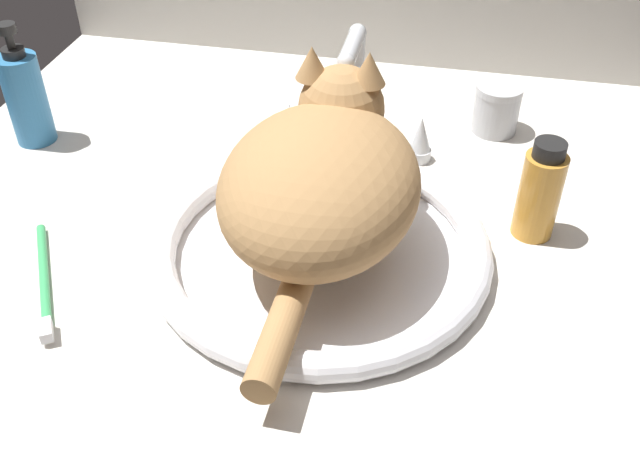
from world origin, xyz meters
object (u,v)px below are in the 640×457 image
at_px(faucet, 354,108).
at_px(cat, 324,174).
at_px(metal_jar, 497,108).
at_px(soap_pump_bottle, 26,97).
at_px(sink_basin, 320,247).
at_px(amber_bottle, 540,192).
at_px(toothbrush, 44,282).

distance_m(faucet, cat, 0.20).
distance_m(metal_jar, soap_pump_bottle, 0.64).
bearing_deg(sink_basin, metal_jar, 60.01).
height_order(metal_jar, amber_bottle, amber_bottle).
bearing_deg(soap_pump_bottle, amber_bottle, -5.87).
bearing_deg(toothbrush, faucet, 49.23).
relative_size(amber_bottle, toothbrush, 0.72).
bearing_deg(metal_jar, soap_pump_bottle, -165.85).
bearing_deg(cat, toothbrush, -155.65).
xyz_separation_m(cat, soap_pump_bottle, (-0.43, 0.14, -0.03)).
distance_m(sink_basin, toothbrush, 0.30).
xyz_separation_m(faucet, soap_pump_bottle, (-0.43, -0.05, -0.00)).
bearing_deg(faucet, amber_bottle, -27.18).
distance_m(cat, toothbrush, 0.32).
bearing_deg(toothbrush, metal_jar, 42.82).
distance_m(faucet, soap_pump_bottle, 0.44).
height_order(sink_basin, metal_jar, metal_jar).
distance_m(sink_basin, faucet, 0.22).
xyz_separation_m(sink_basin, amber_bottle, (0.23, 0.09, 0.04)).
distance_m(sink_basin, amber_bottle, 0.25).
xyz_separation_m(faucet, amber_bottle, (0.23, -0.12, -0.01)).
height_order(faucet, soap_pump_bottle, faucet).
distance_m(cat, soap_pump_bottle, 0.46).
bearing_deg(faucet, toothbrush, -130.77).
height_order(sink_basin, cat, cat).
relative_size(faucet, soap_pump_bottle, 1.24).
height_order(cat, toothbrush, cat).
relative_size(faucet, cat, 0.53).
distance_m(faucet, toothbrush, 0.43).
bearing_deg(amber_bottle, soap_pump_bottle, 174.13).
distance_m(amber_bottle, toothbrush, 0.55).
xyz_separation_m(metal_jar, soap_pump_bottle, (-0.62, -0.16, 0.03)).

